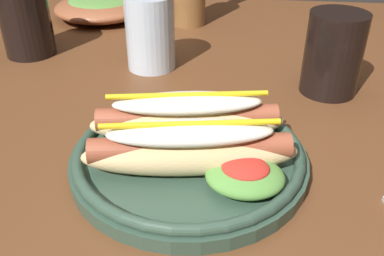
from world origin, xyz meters
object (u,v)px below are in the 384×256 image
(extra_cup, at_px, (25,20))
(hot_dog_plate, at_px, (191,147))
(soda_cup, at_px, (333,54))
(water_cup, at_px, (150,33))
(side_bowl, at_px, (102,6))

(extra_cup, bearing_deg, hot_dog_plate, -43.04)
(soda_cup, relative_size, water_cup, 1.00)
(side_bowl, bearing_deg, hot_dog_plate, -63.69)
(hot_dog_plate, xyz_separation_m, water_cup, (-0.09, 0.26, 0.03))
(hot_dog_plate, distance_m, water_cup, 0.28)
(water_cup, bearing_deg, extra_cup, 171.65)
(soda_cup, bearing_deg, water_cup, 168.16)
(side_bowl, bearing_deg, soda_cup, -35.32)
(water_cup, xyz_separation_m, extra_cup, (-0.22, 0.03, 0.00))
(soda_cup, xyz_separation_m, side_bowl, (-0.43, 0.30, -0.03))
(hot_dog_plate, relative_size, extra_cup, 2.17)
(water_cup, distance_m, extra_cup, 0.22)
(soda_cup, height_order, water_cup, same)
(soda_cup, bearing_deg, hot_dog_plate, -130.81)
(soda_cup, xyz_separation_m, water_cup, (-0.27, 0.06, -0.00))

